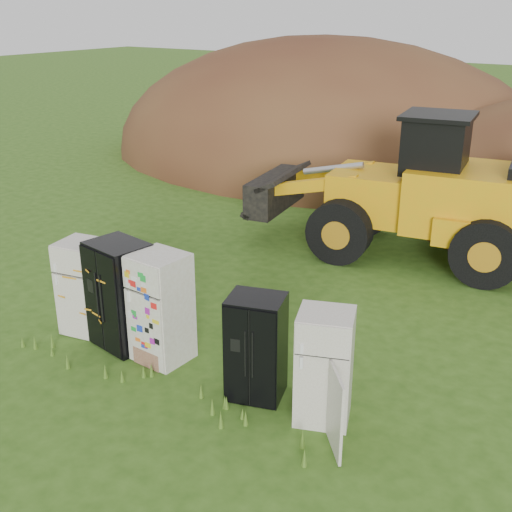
{
  "coord_description": "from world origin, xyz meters",
  "views": [
    {
      "loc": [
        5.95,
        -6.95,
        5.57
      ],
      "look_at": [
        -0.04,
        2.0,
        1.31
      ],
      "focal_mm": 45.0,
      "sensor_mm": 36.0,
      "label": 1
    }
  ],
  "objects_px": {
    "fridge_sticker": "(161,308)",
    "fridge_black_right": "(256,347)",
    "fridge_black_side": "(121,295)",
    "fridge_open_door": "(324,367)",
    "fridge_leftmost": "(85,287)",
    "wheel_loader": "(395,184)"
  },
  "relations": [
    {
      "from": "fridge_sticker",
      "to": "fridge_black_right",
      "type": "height_order",
      "value": "fridge_sticker"
    },
    {
      "from": "fridge_black_side",
      "to": "fridge_open_door",
      "type": "relative_size",
      "value": 1.12
    },
    {
      "from": "fridge_black_right",
      "to": "fridge_open_door",
      "type": "xyz_separation_m",
      "value": [
        1.12,
        0.04,
        0.02
      ]
    },
    {
      "from": "fridge_black_side",
      "to": "fridge_open_door",
      "type": "height_order",
      "value": "fridge_black_side"
    },
    {
      "from": "fridge_black_right",
      "to": "fridge_open_door",
      "type": "bearing_deg",
      "value": -15.51
    },
    {
      "from": "fridge_sticker",
      "to": "fridge_open_door",
      "type": "height_order",
      "value": "fridge_sticker"
    },
    {
      "from": "fridge_leftmost",
      "to": "wheel_loader",
      "type": "relative_size",
      "value": 0.25
    },
    {
      "from": "fridge_open_door",
      "to": "wheel_loader",
      "type": "height_order",
      "value": "wheel_loader"
    },
    {
      "from": "fridge_open_door",
      "to": "fridge_leftmost",
      "type": "bearing_deg",
      "value": 159.35
    },
    {
      "from": "fridge_sticker",
      "to": "wheel_loader",
      "type": "distance_m",
      "value": 6.88
    },
    {
      "from": "fridge_leftmost",
      "to": "fridge_sticker",
      "type": "height_order",
      "value": "fridge_sticker"
    },
    {
      "from": "fridge_open_door",
      "to": "fridge_sticker",
      "type": "bearing_deg",
      "value": 159.21
    },
    {
      "from": "fridge_black_side",
      "to": "wheel_loader",
      "type": "height_order",
      "value": "wheel_loader"
    },
    {
      "from": "fridge_black_side",
      "to": "fridge_sticker",
      "type": "bearing_deg",
      "value": 10.53
    },
    {
      "from": "fridge_black_side",
      "to": "fridge_open_door",
      "type": "distance_m",
      "value": 3.91
    },
    {
      "from": "fridge_leftmost",
      "to": "wheel_loader",
      "type": "height_order",
      "value": "wheel_loader"
    },
    {
      "from": "fridge_leftmost",
      "to": "fridge_black_side",
      "type": "height_order",
      "value": "fridge_black_side"
    },
    {
      "from": "fridge_black_side",
      "to": "fridge_black_right",
      "type": "bearing_deg",
      "value": 8.87
    },
    {
      "from": "fridge_black_right",
      "to": "wheel_loader",
      "type": "relative_size",
      "value": 0.24
    },
    {
      "from": "fridge_black_right",
      "to": "wheel_loader",
      "type": "xyz_separation_m",
      "value": [
        -0.68,
        6.77,
        0.86
      ]
    },
    {
      "from": "fridge_open_door",
      "to": "wheel_loader",
      "type": "relative_size",
      "value": 0.24
    },
    {
      "from": "fridge_black_right",
      "to": "wheel_loader",
      "type": "height_order",
      "value": "wheel_loader"
    }
  ]
}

